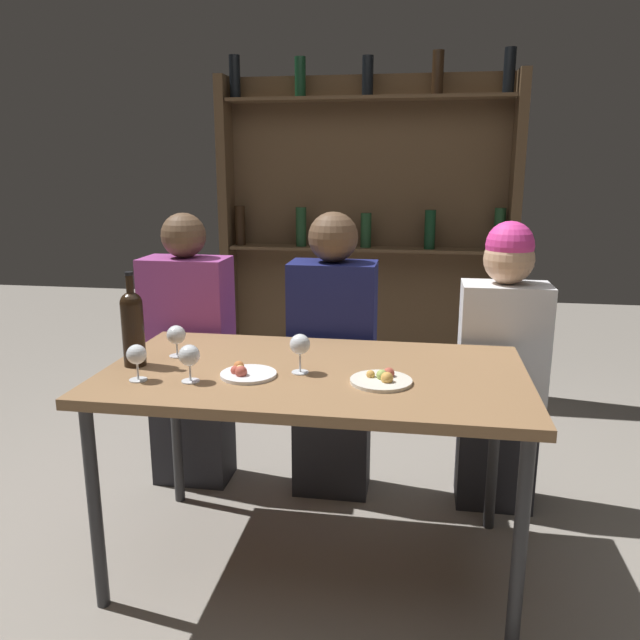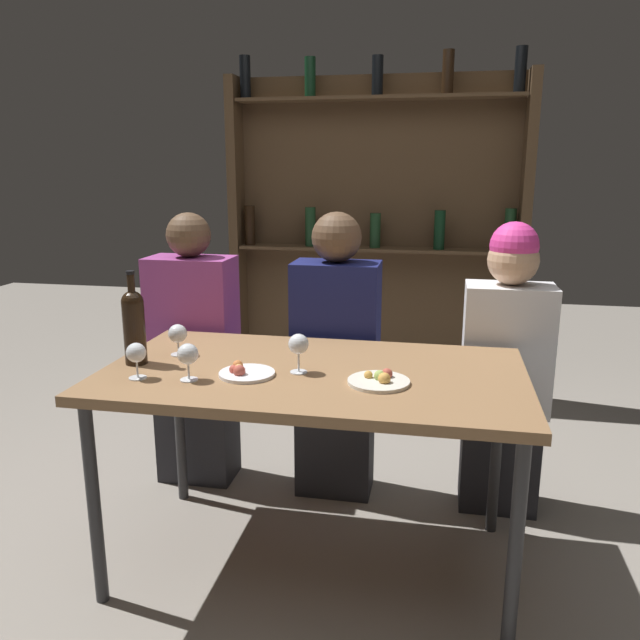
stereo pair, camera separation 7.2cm
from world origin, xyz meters
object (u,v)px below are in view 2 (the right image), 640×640
object	(u,v)px
seated_person_left	(195,358)
seated_person_center	(336,363)
wine_glass_2	(298,345)
food_plate_1	(380,380)
wine_glass_1	(136,354)
wine_glass_3	(188,355)
food_plate_0	(244,372)
wine_glass_0	(178,334)
wine_bottle	(134,324)
seated_person_right	(505,372)

from	to	relation	value
seated_person_left	seated_person_center	xyz separation A→B (m)	(0.66, 0.00, 0.01)
wine_glass_2	food_plate_1	world-z (taller)	wine_glass_2
wine_glass_1	wine_glass_3	bearing A→B (deg)	5.15
food_plate_0	wine_glass_2	bearing A→B (deg)	19.86
wine_glass_1	seated_person_center	world-z (taller)	seated_person_center
wine_glass_0	seated_person_center	bearing A→B (deg)	43.25
wine_glass_3	food_plate_0	bearing A→B (deg)	26.77
wine_glass_3	wine_bottle	bearing A→B (deg)	152.18
seated_person_center	food_plate_0	bearing A→B (deg)	-106.98
wine_glass_1	wine_glass_3	xyz separation A→B (m)	(0.18, 0.02, 0.00)
food_plate_1	seated_person_center	size ratio (longest dim) A/B	0.16
wine_glass_1	seated_person_right	xyz separation A→B (m)	(1.27, 0.77, -0.24)
wine_glass_1	seated_person_left	xyz separation A→B (m)	(-0.12, 0.77, -0.25)
wine_glass_2	seated_person_center	xyz separation A→B (m)	(0.03, 0.61, -0.25)
food_plate_1	food_plate_0	bearing A→B (deg)	-178.97
wine_glass_3	seated_person_right	size ratio (longest dim) A/B	0.10
wine_glass_2	food_plate_0	size ratio (longest dim) A/B	0.72
seated_person_center	food_plate_1	bearing A→B (deg)	-68.74
wine_glass_0	wine_glass_1	xyz separation A→B (m)	(-0.03, -0.28, 0.01)
wine_glass_1	seated_person_center	xyz separation A→B (m)	(0.55, 0.77, -0.24)
wine_glass_2	food_plate_0	distance (m)	0.21
wine_bottle	wine_glass_2	size ratio (longest dim) A/B	2.45
wine_bottle	food_plate_0	xyz separation A→B (m)	(0.42, -0.05, -0.14)
wine_glass_3	food_plate_1	size ratio (longest dim) A/B	0.62
food_plate_1	wine_glass_0	bearing A→B (deg)	167.58
food_plate_1	wine_bottle	bearing A→B (deg)	177.12
wine_glass_0	seated_person_right	world-z (taller)	seated_person_right
wine_glass_2	food_plate_1	distance (m)	0.30
wine_glass_3	food_plate_0	xyz separation A→B (m)	(0.17, 0.08, -0.08)
wine_bottle	wine_glass_1	bearing A→B (deg)	-61.80
wine_bottle	seated_person_right	distance (m)	1.52
wine_glass_1	seated_person_left	distance (m)	0.82
wine_bottle	seated_person_right	world-z (taller)	seated_person_right
wine_bottle	seated_person_left	xyz separation A→B (m)	(-0.04, 0.62, -0.32)
wine_bottle	seated_person_left	size ratio (longest dim) A/B	0.27
wine_glass_3	seated_person_right	distance (m)	1.35
food_plate_1	seated_person_center	distance (m)	0.73
seated_person_left	wine_bottle	bearing A→B (deg)	-86.55
food_plate_0	seated_person_left	xyz separation A→B (m)	(-0.46, 0.67, -0.18)
wine_bottle	food_plate_1	world-z (taller)	wine_bottle
wine_glass_3	food_plate_1	world-z (taller)	wine_glass_3
seated_person_right	wine_glass_3	bearing A→B (deg)	-145.47
wine_glass_1	food_plate_0	world-z (taller)	wine_glass_1
wine_bottle	wine_glass_3	bearing A→B (deg)	-27.82
wine_bottle	food_plate_0	distance (m)	0.45
seated_person_center	seated_person_right	size ratio (longest dim) A/B	1.02
wine_glass_3	wine_glass_2	bearing A→B (deg)	23.30
wine_glass_1	food_plate_1	size ratio (longest dim) A/B	0.60
seated_person_left	wine_glass_2	bearing A→B (deg)	-43.57
seated_person_center	seated_person_right	distance (m)	0.72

